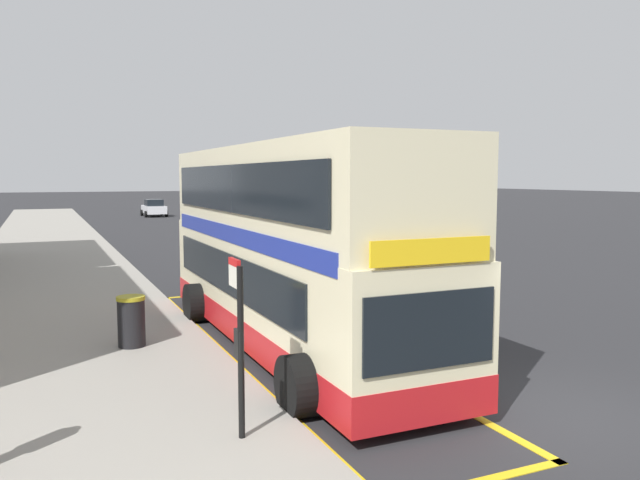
% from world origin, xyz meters
% --- Properties ---
extents(ground_plane, '(260.00, 260.00, 0.00)m').
position_xyz_m(ground_plane, '(0.00, 32.00, 0.00)').
color(ground_plane, '#28282B').
extents(pavement_near, '(6.00, 76.00, 0.14)m').
position_xyz_m(pavement_near, '(-7.00, 32.00, 0.07)').
color(pavement_near, gray).
rests_on(pavement_near, ground).
extents(double_decker_bus, '(3.19, 11.21, 4.40)m').
position_xyz_m(double_decker_bus, '(-2.46, 5.57, 2.06)').
color(double_decker_bus, beige).
rests_on(double_decker_bus, ground).
extents(bus_bay_markings, '(2.80, 13.66, 0.01)m').
position_xyz_m(bus_bay_markings, '(-2.60, 5.44, 0.01)').
color(bus_bay_markings, gold).
rests_on(bus_bay_markings, ground).
extents(bus_stop_sign, '(0.09, 0.51, 2.48)m').
position_xyz_m(bus_stop_sign, '(-4.95, 0.93, 1.62)').
color(bus_stop_sign, black).
rests_on(bus_stop_sign, pavement_near).
extents(parked_car_white_kerbside, '(2.09, 4.20, 1.62)m').
position_xyz_m(parked_car_white_kerbside, '(2.55, 53.76, 0.80)').
color(parked_car_white_kerbside, silver).
rests_on(parked_car_white_kerbside, ground).
extents(litter_bin, '(0.60, 0.60, 1.08)m').
position_xyz_m(litter_bin, '(-5.70, 6.37, 0.69)').
color(litter_bin, black).
rests_on(litter_bin, pavement_near).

